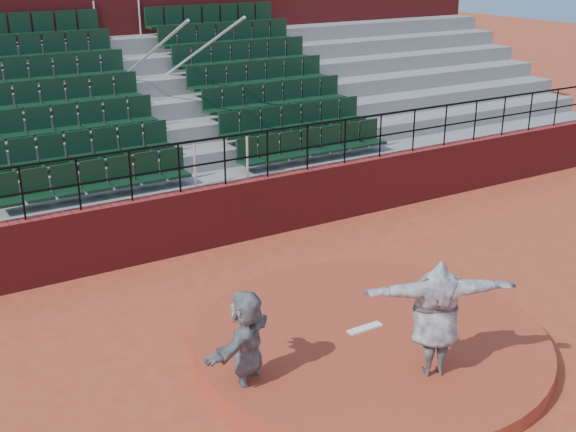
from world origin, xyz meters
name	(u,v)px	position (x,y,z in m)	size (l,w,h in m)	color
ground	(370,347)	(0.00, 0.00, 0.00)	(90.00, 90.00, 0.00)	#AB4226
pitchers_mound	(370,340)	(0.00, 0.00, 0.12)	(5.50, 5.50, 0.25)	#A53C24
pitching_rubber	(365,328)	(0.00, 0.15, 0.27)	(0.60, 0.15, 0.03)	white
boundary_wall	(226,214)	(0.00, 5.00, 0.65)	(24.00, 0.30, 1.30)	maroon
wall_railing	(224,150)	(0.00, 5.00, 2.03)	(24.04, 0.05, 1.03)	black
seating_deck	(159,139)	(0.00, 8.64, 1.45)	(24.00, 5.97, 4.63)	gray
press_box_facade	(102,36)	(0.00, 12.60, 3.55)	(24.00, 3.00, 7.10)	maroon
pitcher	(436,318)	(0.08, -1.31, 1.11)	(2.12, 0.58, 1.72)	black
fielder	(246,345)	(-2.26, -0.13, 0.80)	(1.49, 0.48, 1.61)	black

